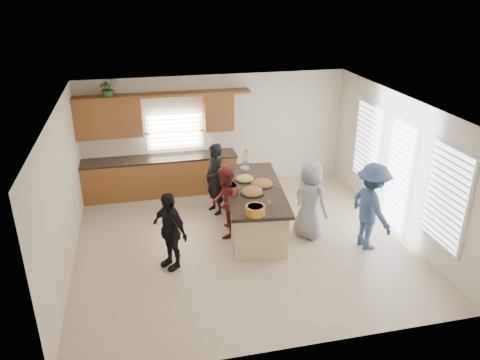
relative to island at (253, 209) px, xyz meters
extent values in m
plane|color=#CAB496|center=(-0.35, -0.52, -0.45)|extent=(6.50, 6.50, 0.00)
cube|color=silver|center=(-0.35, 2.48, 0.95)|extent=(6.50, 0.02, 2.80)
cube|color=silver|center=(-0.35, -3.52, 0.95)|extent=(6.50, 0.02, 2.80)
cube|color=silver|center=(-3.60, -0.52, 0.95)|extent=(0.02, 6.00, 2.80)
cube|color=silver|center=(2.90, -0.52, 0.95)|extent=(0.02, 6.00, 2.80)
cube|color=white|center=(-0.35, -0.52, 2.35)|extent=(6.50, 6.00, 0.02)
cube|color=brown|center=(-1.77, 2.17, 0.00)|extent=(3.65, 0.62, 0.90)
cube|color=black|center=(-1.77, 2.17, 0.47)|extent=(3.70, 0.65, 0.05)
cube|color=brown|center=(-2.85, 2.30, 1.50)|extent=(1.50, 0.36, 0.90)
cube|color=brown|center=(-0.30, 2.30, 1.50)|extent=(0.70, 0.36, 0.90)
cube|color=brown|center=(-1.57, 2.30, 1.98)|extent=(4.05, 0.40, 0.06)
cube|color=brown|center=(-1.35, 2.44, 1.02)|extent=(1.35, 0.08, 0.85)
cube|color=white|center=(2.87, 0.78, 0.97)|extent=(0.06, 1.10, 1.75)
cube|color=white|center=(2.87, -0.62, 0.72)|extent=(0.06, 0.85, 2.25)
cube|color=white|center=(2.87, -2.12, 0.97)|extent=(0.06, 1.10, 1.75)
cube|color=#D3BC83|center=(0.00, 0.00, -0.01)|extent=(1.29, 2.60, 0.88)
cube|color=black|center=(0.00, 0.00, 0.46)|extent=(1.46, 2.82, 0.07)
cube|color=black|center=(0.00, 0.00, -0.41)|extent=(1.20, 2.51, 0.08)
cylinder|color=black|center=(-0.10, -0.27, 0.51)|extent=(0.49, 0.49, 0.02)
ellipsoid|color=#B67039|center=(-0.10, -0.27, 0.53)|extent=(0.44, 0.44, 0.20)
cylinder|color=black|center=(0.19, 0.07, 0.51)|extent=(0.48, 0.48, 0.02)
ellipsoid|color=#B67039|center=(0.19, 0.07, 0.53)|extent=(0.43, 0.43, 0.19)
cylinder|color=black|center=(-0.09, 0.40, 0.51)|extent=(0.41, 0.41, 0.02)
ellipsoid|color=tan|center=(-0.09, 0.40, 0.53)|extent=(0.37, 0.37, 0.17)
cylinder|color=orange|center=(-0.26, -1.15, 0.58)|extent=(0.36, 0.36, 0.16)
cylinder|color=beige|center=(-0.26, -1.15, 0.64)|extent=(0.30, 0.30, 0.04)
cylinder|color=white|center=(0.08, -0.86, 0.55)|extent=(0.07, 0.07, 0.10)
cylinder|color=#9C82BD|center=(0.05, 1.00, 0.52)|extent=(0.20, 0.20, 0.05)
cylinder|color=silver|center=(0.07, 1.05, 0.58)|extent=(0.11, 0.11, 0.17)
imported|color=#346A2A|center=(-2.77, 2.30, 2.18)|extent=(0.54, 0.51, 0.47)
imported|color=black|center=(-0.64, 0.92, 0.36)|extent=(0.57, 0.69, 1.62)
imported|color=maroon|center=(-0.62, -0.14, 0.30)|extent=(0.76, 0.87, 1.50)
imported|color=black|center=(-1.81, -1.04, 0.29)|extent=(0.79, 0.92, 1.48)
imported|color=navy|center=(2.01, -1.20, 0.42)|extent=(0.78, 1.20, 1.75)
imported|color=gray|center=(1.02, -0.55, 0.36)|extent=(0.83, 0.95, 1.63)
camera|label=1|loc=(-2.19, -8.43, 4.44)|focal=35.00mm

